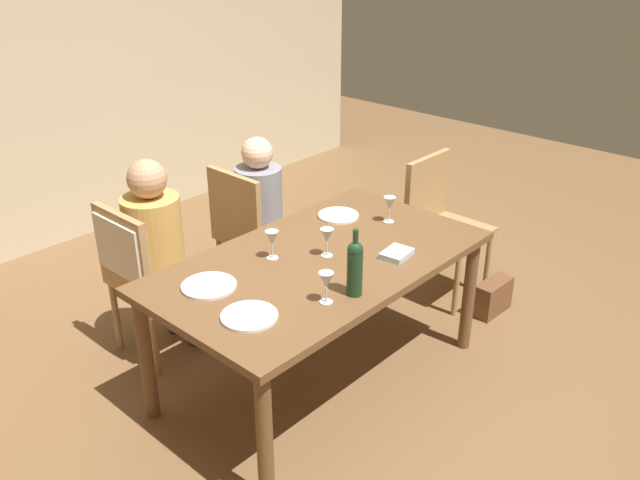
# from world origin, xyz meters

# --- Properties ---
(ground_plane) EXTENTS (10.00, 10.00, 0.00)m
(ground_plane) POSITION_xyz_m (0.00, 0.00, 0.00)
(ground_plane) COLOR brown
(rear_room_partition) EXTENTS (6.40, 0.12, 2.70)m
(rear_room_partition) POSITION_xyz_m (0.00, 2.69, 1.35)
(rear_room_partition) COLOR beige
(rear_room_partition) RESTS_ON ground_plane
(dining_table) EXTENTS (1.73, 0.98, 0.74)m
(dining_table) POSITION_xyz_m (0.00, 0.00, 0.66)
(dining_table) COLOR brown
(dining_table) RESTS_ON ground_plane
(chair_far_right) EXTENTS (0.44, 0.44, 0.92)m
(chair_far_right) POSITION_xyz_m (0.30, 0.87, 0.53)
(chair_far_right) COLOR #A87F51
(chair_far_right) RESTS_ON ground_plane
(chair_far_left) EXTENTS (0.46, 0.44, 0.92)m
(chair_far_left) POSITION_xyz_m (-0.51, 0.87, 0.59)
(chair_far_left) COLOR #A87F51
(chair_far_left) RESTS_ON ground_plane
(chair_right_end) EXTENTS (0.44, 0.44, 0.92)m
(chair_right_end) POSITION_xyz_m (1.24, 0.09, 0.53)
(chair_right_end) COLOR #A87F51
(chair_right_end) RESTS_ON ground_plane
(person_woman_host) EXTENTS (0.33, 0.29, 1.10)m
(person_woman_host) POSITION_xyz_m (0.41, 0.87, 0.64)
(person_woman_host) COLOR #33333D
(person_woman_host) RESTS_ON ground_plane
(person_man_bearded) EXTENTS (0.36, 0.32, 1.15)m
(person_man_bearded) POSITION_xyz_m (-0.36, 0.87, 0.66)
(person_man_bearded) COLOR #33333D
(person_man_bearded) RESTS_ON ground_plane
(wine_bottle_tall_green) EXTENTS (0.07, 0.07, 0.32)m
(wine_bottle_tall_green) POSITION_xyz_m (-0.16, -0.35, 0.88)
(wine_bottle_tall_green) COLOR #19381E
(wine_bottle_tall_green) RESTS_ON dining_table
(wine_glass_near_left) EXTENTS (0.07, 0.07, 0.15)m
(wine_glass_near_left) POSITION_xyz_m (-0.16, 0.17, 0.85)
(wine_glass_near_left) COLOR silver
(wine_glass_near_left) RESTS_ON dining_table
(wine_glass_centre) EXTENTS (0.07, 0.07, 0.15)m
(wine_glass_centre) POSITION_xyz_m (-0.30, -0.31, 0.85)
(wine_glass_centre) COLOR silver
(wine_glass_centre) RESTS_ON dining_table
(wine_glass_near_right) EXTENTS (0.07, 0.07, 0.15)m
(wine_glass_near_right) POSITION_xyz_m (0.04, -0.01, 0.85)
(wine_glass_near_right) COLOR silver
(wine_glass_near_right) RESTS_ON dining_table
(wine_glass_far) EXTENTS (0.07, 0.07, 0.15)m
(wine_glass_far) POSITION_xyz_m (0.59, 0.02, 0.85)
(wine_glass_far) COLOR silver
(wine_glass_far) RESTS_ON dining_table
(dinner_plate_host) EXTENTS (0.23, 0.23, 0.01)m
(dinner_plate_host) POSITION_xyz_m (0.45, 0.27, 0.75)
(dinner_plate_host) COLOR white
(dinner_plate_host) RESTS_ON dining_table
(dinner_plate_guest_left) EXTENTS (0.25, 0.25, 0.01)m
(dinner_plate_guest_left) POSITION_xyz_m (-0.61, -0.15, 0.75)
(dinner_plate_guest_left) COLOR white
(dinner_plate_guest_left) RESTS_ON dining_table
(dinner_plate_guest_right) EXTENTS (0.26, 0.26, 0.01)m
(dinner_plate_guest_right) POSITION_xyz_m (-0.56, 0.18, 0.75)
(dinner_plate_guest_right) COLOR silver
(dinner_plate_guest_right) RESTS_ON dining_table
(folded_napkin) EXTENTS (0.17, 0.14, 0.03)m
(folded_napkin) POSITION_xyz_m (0.27, -0.27, 0.75)
(folded_napkin) COLOR #ADC6D6
(folded_napkin) RESTS_ON dining_table
(handbag) EXTENTS (0.28, 0.13, 0.22)m
(handbag) POSITION_xyz_m (1.24, -0.35, 0.11)
(handbag) COLOR brown
(handbag) RESTS_ON ground_plane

